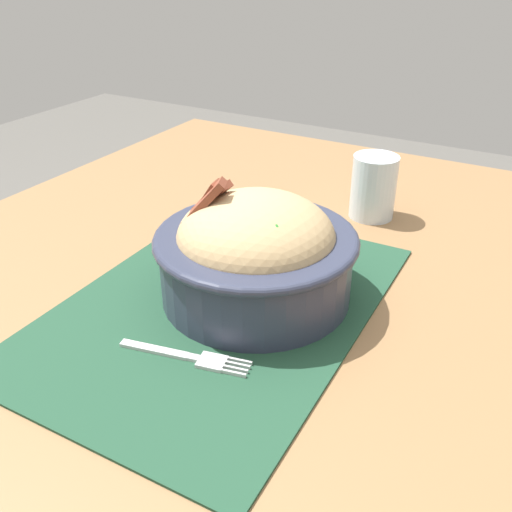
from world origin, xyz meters
The scene contains 5 objects.
table centered at (0.00, 0.00, 0.66)m, with size 1.23×0.84×0.73m.
placemat centered at (-0.01, 0.03, 0.74)m, with size 0.44×0.31×0.00m, color #1E422D.
bowl centered at (-0.05, 0.06, 0.79)m, with size 0.24×0.24×0.14m.
fork centered at (0.08, 0.06, 0.74)m, with size 0.04×0.13×0.00m.
drinking_glass centered at (-0.32, 0.10, 0.77)m, with size 0.06×0.06×0.09m.
Camera 1 is at (0.42, 0.32, 1.09)m, focal length 39.81 mm.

